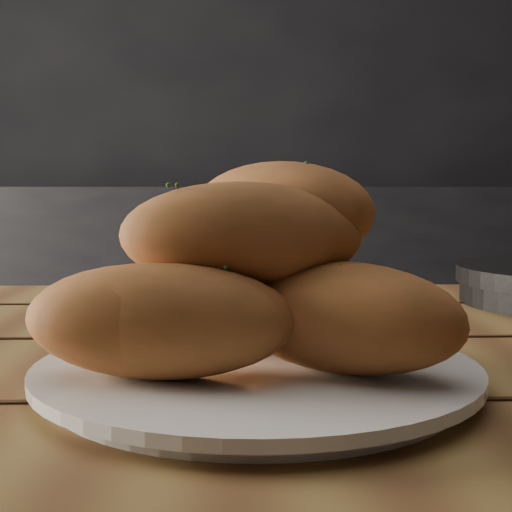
{
  "coord_description": "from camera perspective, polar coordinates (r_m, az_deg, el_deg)",
  "views": [
    {
      "loc": [
        0.4,
        -1.11,
        0.89
      ],
      "look_at": [
        0.41,
        -0.61,
        0.84
      ],
      "focal_mm": 50.0,
      "sensor_mm": 36.0,
      "label": 1
    }
  ],
  "objects": [
    {
      "name": "table",
      "position": [
        0.63,
        17.25,
        -16.46
      ],
      "size": [
        1.53,
        0.95,
        0.75
      ],
      "color": "brown",
      "rests_on": "ground"
    },
    {
      "name": "back_wall",
      "position": [
        3.17,
        -8.8,
        13.59
      ],
      "size": [
        4.0,
        0.04,
        2.7
      ],
      "primitive_type": "cube",
      "color": "black",
      "rests_on": "ground"
    },
    {
      "name": "bread_rolls",
      "position": [
        0.48,
        -1.45,
        -2.22
      ],
      "size": [
        0.3,
        0.25,
        0.14
      ],
      "color": "#B05B31",
      "rests_on": "plate"
    },
    {
      "name": "counter",
      "position": [
        2.87,
        -9.33,
        -3.56
      ],
      "size": [
        2.8,
        0.6,
        0.9
      ],
      "primitive_type": "cube",
      "color": "black",
      "rests_on": "ground"
    },
    {
      "name": "plate",
      "position": [
        0.5,
        0.05,
        -9.45
      ],
      "size": [
        0.31,
        0.31,
        0.02
      ],
      "color": "white",
      "rests_on": "table"
    }
  ]
}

